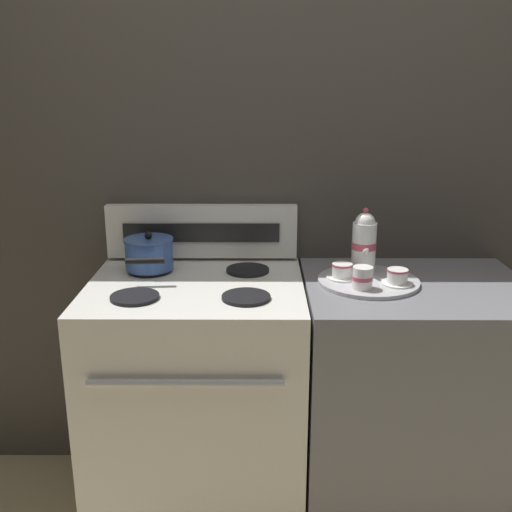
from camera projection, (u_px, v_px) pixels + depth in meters
The scene contains 11 objects.
ground_plane at pixel (303, 505), 2.36m from camera, with size 6.00×6.00×0.00m, color tan.
wall_back at pixel (303, 214), 2.38m from camera, with size 6.00×0.05×2.20m.
stove at pixel (199, 401), 2.23m from camera, with size 0.76×0.67×0.94m.
control_panel at pixel (202, 231), 2.35m from camera, with size 0.75×0.05×0.21m.
side_counter at pixel (409, 402), 2.23m from camera, with size 0.79×0.64×0.92m.
saucepan at pixel (149, 253), 2.22m from camera, with size 0.18×0.26×0.14m.
serving_tray at pixel (368, 281), 2.11m from camera, with size 0.36×0.36×0.01m.
teapot at pixel (364, 243), 2.15m from camera, with size 0.09×0.14×0.24m.
teacup_left at pixel (397, 277), 2.05m from camera, with size 0.11×0.11×0.05m.
teacup_right at pixel (342, 271), 2.11m from camera, with size 0.11×0.11×0.05m.
creamer_jug at pixel (363, 278), 2.01m from camera, with size 0.07×0.07×0.08m.
Camera 1 is at (-0.17, -1.99, 1.62)m, focal length 42.00 mm.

